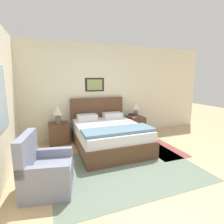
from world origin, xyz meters
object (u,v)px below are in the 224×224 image
nightstand_by_door (135,125)px  table_lamp_by_door (136,107)px  bed (108,135)px  nightstand_near_window (59,133)px  table_lamp_near_window (58,112)px  armchair (45,172)px

nightstand_by_door → table_lamp_by_door: (0.02, -0.01, 0.56)m
bed → table_lamp_by_door: size_ratio=4.30×
nightstand_near_window → nightstand_by_door: (2.22, 0.00, 0.00)m
nightstand_near_window → table_lamp_near_window: size_ratio=1.17×
nightstand_by_door → table_lamp_near_window: (-2.22, -0.01, 0.56)m
armchair → nightstand_by_door: (2.55, 1.98, -0.02)m
nightstand_near_window → table_lamp_by_door: 2.31m
armchair → table_lamp_near_window: size_ratio=1.94×
bed → nightstand_by_door: bed is taller
nightstand_near_window → nightstand_by_door: size_ratio=1.00×
table_lamp_by_door → table_lamp_near_window: bearing=180.0°
bed → nightstand_near_window: (-1.11, 0.71, -0.05)m
nightstand_near_window → table_lamp_by_door: size_ratio=1.17×
armchair → table_lamp_near_window: 2.07m
armchair → table_lamp_near_window: (0.33, 1.97, 0.54)m
nightstand_by_door → table_lamp_by_door: bearing=-32.2°
table_lamp_near_window → table_lamp_by_door: 2.23m
bed → nightstand_by_door: 1.32m
nightstand_near_window → armchair: bearing=-99.4°
armchair → nightstand_near_window: size_ratio=1.65×
table_lamp_near_window → nightstand_by_door: bearing=0.3°
bed → nightstand_near_window: bed is taller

